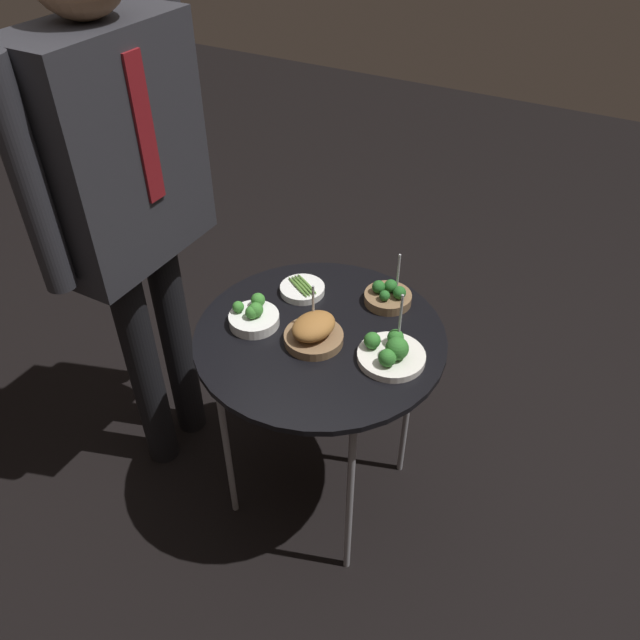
% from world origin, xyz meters
% --- Properties ---
extents(ground_plane, '(8.00, 8.00, 0.00)m').
position_xyz_m(ground_plane, '(0.00, 0.00, 0.00)').
color(ground_plane, black).
extents(serving_cart, '(0.70, 0.70, 0.70)m').
position_xyz_m(serving_cart, '(0.00, 0.00, 0.66)').
color(serving_cart, black).
rests_on(serving_cart, ground_plane).
extents(bowl_broccoli_near_rim, '(0.14, 0.14, 0.15)m').
position_xyz_m(bowl_broccoli_near_rim, '(0.22, -0.10, 0.73)').
color(bowl_broccoli_near_rim, brown).
rests_on(bowl_broccoli_near_rim, serving_cart).
extents(bowl_roast_back_left, '(0.16, 0.16, 0.16)m').
position_xyz_m(bowl_roast_back_left, '(-0.04, -0.00, 0.74)').
color(bowl_roast_back_left, brown).
rests_on(bowl_roast_back_left, serving_cart).
extents(bowl_asparagus_mid_right, '(0.13, 0.13, 0.03)m').
position_xyz_m(bowl_asparagus_mid_right, '(0.14, 0.14, 0.72)').
color(bowl_asparagus_mid_right, white).
rests_on(bowl_asparagus_mid_right, serving_cart).
extents(bowl_broccoli_far_rim, '(0.18, 0.18, 0.18)m').
position_xyz_m(bowl_broccoli_far_rim, '(-0.00, -0.21, 0.73)').
color(bowl_broccoli_far_rim, silver).
rests_on(bowl_broccoli_far_rim, serving_cart).
extents(bowl_broccoli_center, '(0.14, 0.14, 0.07)m').
position_xyz_m(bowl_broccoli_center, '(-0.05, 0.18, 0.73)').
color(bowl_broccoli_center, white).
rests_on(bowl_broccoli_center, serving_cart).
extents(waiter_figure, '(0.62, 0.23, 1.67)m').
position_xyz_m(waiter_figure, '(-0.06, 0.57, 1.06)').
color(waiter_figure, black).
rests_on(waiter_figure, ground_plane).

